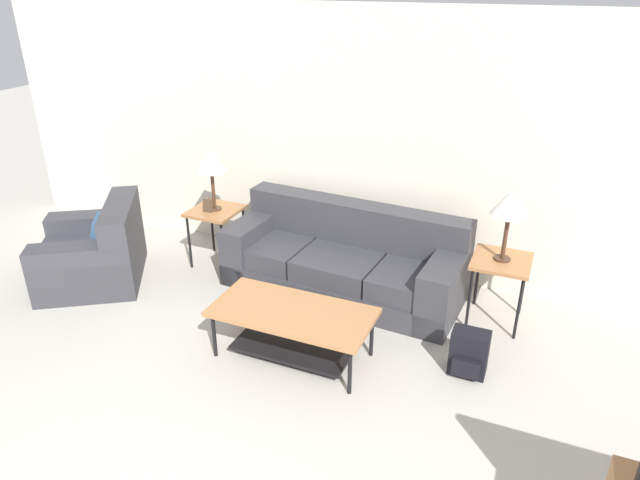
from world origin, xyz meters
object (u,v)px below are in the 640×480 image
object	(u,v)px
table_lamp_right	(510,204)
armchair	(95,253)
table_lamp_left	(211,162)
side_table_right	(501,267)
backpack	(469,353)
couch	(344,262)
coffee_table	(293,322)
side_table_left	(215,215)

from	to	relation	value
table_lamp_right	armchair	bearing A→B (deg)	-168.21
table_lamp_left	table_lamp_right	world-z (taller)	same
side_table_right	backpack	distance (m)	0.92
backpack	couch	bearing A→B (deg)	148.22
coffee_table	backpack	world-z (taller)	coffee_table
side_table_left	table_lamp_left	world-z (taller)	table_lamp_left
couch	backpack	world-z (taller)	couch
table_lamp_left	side_table_right	bearing A→B (deg)	0.00
coffee_table	table_lamp_right	bearing A→B (deg)	39.39
armchair	table_lamp_left	xyz separation A→B (m)	(0.92, 0.79, 0.83)
side_table_right	table_lamp_left	world-z (taller)	table_lamp_left
side_table_left	side_table_right	bearing A→B (deg)	0.00
backpack	side_table_right	bearing A→B (deg)	84.20
side_table_left	table_lamp_right	xyz separation A→B (m)	(2.88, -0.00, 0.58)
table_lamp_left	backpack	distance (m)	3.06
couch	coffee_table	world-z (taller)	couch
couch	table_lamp_left	distance (m)	1.66
armchair	side_table_left	xyz separation A→B (m)	(0.92, 0.79, 0.26)
couch	table_lamp_left	world-z (taller)	table_lamp_left
couch	side_table_left	bearing A→B (deg)	179.77
armchair	table_lamp_left	world-z (taller)	table_lamp_left
couch	armchair	distance (m)	2.49
couch	side_table_left	world-z (taller)	couch
side_table_left	table_lamp_right	bearing A→B (deg)	-0.00
side_table_right	table_lamp_right	bearing A→B (deg)	-90.00
couch	coffee_table	distance (m)	1.17
table_lamp_left	table_lamp_right	bearing A→B (deg)	0.00
side_table_left	couch	bearing A→B (deg)	-0.23
couch	side_table_left	size ratio (longest dim) A/B	3.79
table_lamp_right	backpack	size ratio (longest dim) A/B	1.69
side_table_right	coffee_table	bearing A→B (deg)	-140.61
armchair	backpack	size ratio (longest dim) A/B	3.67
armchair	backpack	xyz separation A→B (m)	(3.72, -0.05, -0.11)
backpack	table_lamp_right	bearing A→B (deg)	84.20
armchair	coffee_table	bearing A→B (deg)	-9.07
couch	table_lamp_right	world-z (taller)	table_lamp_right
armchair	table_lamp_right	xyz separation A→B (m)	(3.80, 0.79, 0.83)
armchair	backpack	world-z (taller)	armchair
coffee_table	table_lamp_right	world-z (taller)	table_lamp_right
couch	armchair	xyz separation A→B (m)	(-2.37, -0.79, -0.01)
armchair	table_lamp_right	bearing A→B (deg)	11.79
side_table_right	table_lamp_left	distance (m)	2.94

